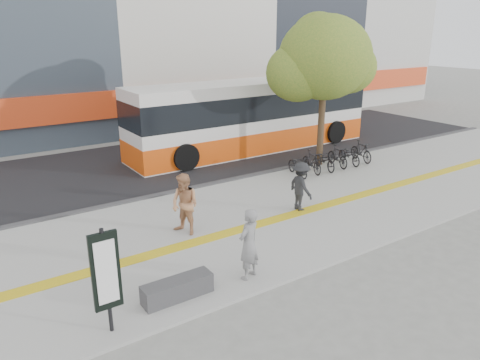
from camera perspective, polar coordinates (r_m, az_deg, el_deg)
ground at (r=12.56m, az=0.51°, el=-8.72°), size 120.00×120.00×0.00m
sidewalk at (r=13.68m, az=-3.07°, el=-6.16°), size 40.00×7.00×0.08m
tactile_strip at (r=13.27m, az=-1.95°, el=-6.74°), size 40.00×0.45×0.01m
street at (r=20.10m, az=-14.17°, el=1.44°), size 40.00×8.00×0.06m
curb at (r=16.55m, az=-9.34°, el=-1.78°), size 40.00×0.25×0.14m
bench at (r=10.37m, az=-7.83°, el=-13.35°), size 1.60×0.45×0.45m
signboard at (r=9.11m, az=-16.46°, el=-11.11°), size 0.55×0.10×2.20m
street_tree at (r=19.50m, az=10.29°, el=14.64°), size 4.40×3.80×6.31m
bus at (r=22.15m, az=1.60°, el=7.80°), size 12.42×2.95×3.31m
bicycle_row at (r=19.60m, az=11.29°, el=2.69°), size 4.52×1.65×0.92m
seated_woman at (r=10.73m, az=1.10°, el=-8.02°), size 0.75×0.62×1.76m
pedestrian_tan at (r=13.05m, az=-6.92°, el=-3.07°), size 0.95×1.06×1.79m
pedestrian_dark at (r=14.81m, az=7.62°, el=-0.79°), size 0.69×1.09×1.62m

